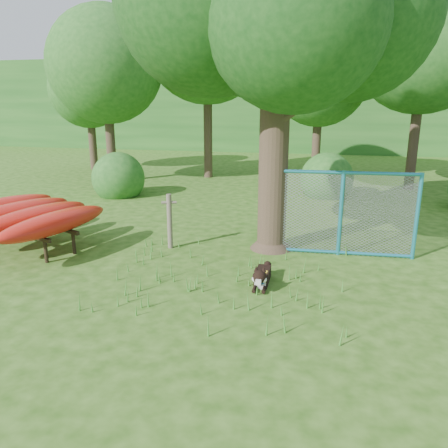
# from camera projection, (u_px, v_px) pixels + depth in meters

# --- Properties ---
(ground) EXTENTS (80.00, 80.00, 0.00)m
(ground) POSITION_uv_depth(u_px,v_px,m) (195.00, 302.00, 7.06)
(ground) COLOR #244C0F
(ground) RESTS_ON ground
(wooden_post) EXTENTS (0.33, 0.18, 1.22)m
(wooden_post) POSITION_uv_depth(u_px,v_px,m) (170.00, 220.00, 9.54)
(wooden_post) COLOR brown
(wooden_post) RESTS_ON ground
(kayak_rack) EXTENTS (3.46, 3.75, 0.97)m
(kayak_rack) POSITION_uv_depth(u_px,v_px,m) (26.00, 215.00, 9.57)
(kayak_rack) COLOR black
(kayak_rack) RESTS_ON ground
(husky_dog) EXTENTS (0.26, 1.03, 0.46)m
(husky_dog) POSITION_uv_depth(u_px,v_px,m) (262.00, 277.00, 7.67)
(husky_dog) COLOR black
(husky_dog) RESTS_ON ground
(fence_section) EXTENTS (3.07, 0.23, 2.99)m
(fence_section) POSITION_uv_depth(u_px,v_px,m) (341.00, 214.00, 9.03)
(fence_section) COLOR teal
(fence_section) RESTS_ON ground
(wildflower_clump) EXTENTS (0.11, 0.10, 0.24)m
(wildflower_clump) POSITION_uv_depth(u_px,v_px,m) (265.00, 274.00, 7.73)
(wildflower_clump) COLOR #40852B
(wildflower_clump) RESTS_ON ground
(bg_tree_a) EXTENTS (4.40, 4.40, 6.70)m
(bg_tree_a) POSITION_uv_depth(u_px,v_px,m) (105.00, 66.00, 16.66)
(bg_tree_a) COLOR #37291E
(bg_tree_a) RESTS_ON ground
(bg_tree_b) EXTENTS (5.20, 5.20, 8.22)m
(bg_tree_b) POSITION_uv_depth(u_px,v_px,m) (207.00, 38.00, 17.48)
(bg_tree_b) COLOR #37291E
(bg_tree_b) RESTS_ON ground
(bg_tree_c) EXTENTS (4.00, 4.00, 6.12)m
(bg_tree_c) POSITION_uv_depth(u_px,v_px,m) (320.00, 78.00, 17.84)
(bg_tree_c) COLOR #37291E
(bg_tree_c) RESTS_ON ground
(bg_tree_d) EXTENTS (4.80, 4.80, 7.50)m
(bg_tree_d) POSITION_uv_depth(u_px,v_px,m) (425.00, 43.00, 14.94)
(bg_tree_d) COLOR #37291E
(bg_tree_d) RESTS_ON ground
(bg_tree_f) EXTENTS (3.60, 3.60, 5.55)m
(bg_tree_f) POSITION_uv_depth(u_px,v_px,m) (88.00, 89.00, 20.22)
(bg_tree_f) COLOR #37291E
(bg_tree_f) RESTS_ON ground
(shrub_left) EXTENTS (1.80, 1.80, 1.80)m
(shrub_left) POSITION_uv_depth(u_px,v_px,m) (120.00, 195.00, 15.19)
(shrub_left) COLOR #205A1D
(shrub_left) RESTS_ON ground
(shrub_mid) EXTENTS (1.80, 1.80, 1.80)m
(shrub_mid) POSITION_uv_depth(u_px,v_px,m) (326.00, 196.00, 15.08)
(shrub_mid) COLOR #205A1D
(shrub_mid) RESTS_ON ground
(wooded_hillside) EXTENTS (80.00, 12.00, 6.00)m
(wooded_hillside) POSITION_uv_depth(u_px,v_px,m) (302.00, 104.00, 32.54)
(wooded_hillside) COLOR #205A1D
(wooded_hillside) RESTS_ON ground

